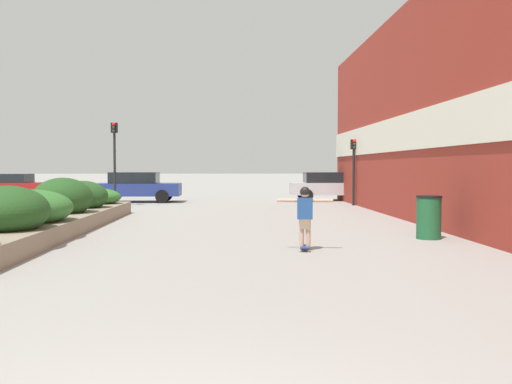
{
  "coord_description": "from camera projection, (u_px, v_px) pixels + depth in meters",
  "views": [
    {
      "loc": [
        0.38,
        -3.22,
        1.78
      ],
      "look_at": [
        1.23,
        17.24,
        0.88
      ],
      "focal_mm": 40.0,
      "sensor_mm": 36.0,
      "label": 1
    }
  ],
  "objects": [
    {
      "name": "skateboarder",
      "position": [
        305.0,
        210.0,
        12.14
      ],
      "size": [
        1.19,
        0.22,
        1.27
      ],
      "rotation": [
        0.0,
        0.0,
        -0.13
      ],
      "color": "tan",
      "rests_on": "skateboard"
    },
    {
      "name": "building_wall_right",
      "position": [
        457.0,
        99.0,
        15.32
      ],
      "size": [
        0.67,
        31.8,
        7.23
      ],
      "color": "maroon",
      "rests_on": "ground_plane"
    },
    {
      "name": "skateboard",
      "position": [
        305.0,
        247.0,
        12.18
      ],
      "size": [
        0.29,
        0.62,
        0.09
      ],
      "rotation": [
        0.0,
        0.0,
        -0.13
      ],
      "color": "navy",
      "rests_on": "ground_plane"
    },
    {
      "name": "car_center_left",
      "position": [
        487.0,
        184.0,
        31.82
      ],
      "size": [
        4.56,
        1.92,
        1.59
      ],
      "rotation": [
        0.0,
        0.0,
        -1.57
      ],
      "color": "navy",
      "rests_on": "ground_plane"
    },
    {
      "name": "car_center_right",
      "position": [
        8.0,
        185.0,
        32.8
      ],
      "size": [
        4.09,
        2.07,
        1.39
      ],
      "rotation": [
        0.0,
        0.0,
        1.57
      ],
      "color": "maroon",
      "rests_on": "ground_plane"
    },
    {
      "name": "traffic_light_right",
      "position": [
        354.0,
        160.0,
        26.32
      ],
      "size": [
        0.28,
        0.3,
        3.06
      ],
      "color": "black",
      "rests_on": "ground_plane"
    },
    {
      "name": "car_leftmost",
      "position": [
        327.0,
        186.0,
        30.27
      ],
      "size": [
        3.99,
        1.89,
        1.5
      ],
      "rotation": [
        0.0,
        0.0,
        -1.57
      ],
      "color": "#BCBCC1",
      "rests_on": "ground_plane"
    },
    {
      "name": "planter_box",
      "position": [
        47.0,
        212.0,
        15.2
      ],
      "size": [
        2.07,
        13.53,
        1.47
      ],
      "color": "gray",
      "rests_on": "ground_plane"
    },
    {
      "name": "car_rightmost",
      "position": [
        137.0,
        186.0,
        28.9
      ],
      "size": [
        4.27,
        2.01,
        1.52
      ],
      "rotation": [
        0.0,
        0.0,
        -1.57
      ],
      "color": "navy",
      "rests_on": "ground_plane"
    },
    {
      "name": "trash_bin",
      "position": [
        429.0,
        217.0,
        14.11
      ],
      "size": [
        0.63,
        0.63,
        1.07
      ],
      "color": "#1E5B33",
      "rests_on": "ground_plane"
    },
    {
      "name": "traffic_light_left",
      "position": [
        114.0,
        150.0,
        25.66
      ],
      "size": [
        0.28,
        0.3,
        3.78
      ],
      "color": "black",
      "rests_on": "ground_plane"
    }
  ]
}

